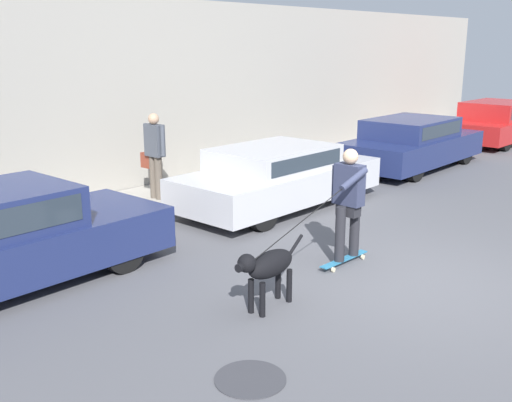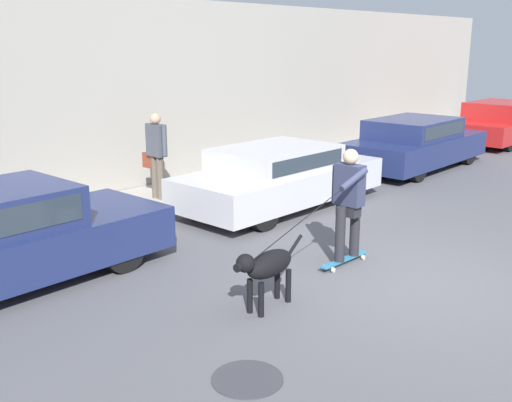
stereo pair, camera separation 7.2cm
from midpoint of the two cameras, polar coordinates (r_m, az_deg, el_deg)
ground_plane at (r=8.28m, az=14.20°, el=-7.43°), size 36.00×36.00×0.00m
back_wall at (r=12.55m, az=-14.11°, el=9.45°), size 32.00×0.30×3.99m
sidewalk_curb at (r=11.96m, az=-10.59°, el=-0.06°), size 30.00×1.90×0.11m
parked_car_1 at (r=11.44m, az=1.93°, el=2.30°), size 4.38×1.84×1.20m
parked_car_2 at (r=15.60m, az=14.52°, el=5.30°), size 4.51×1.93×1.27m
parked_car_3 at (r=20.45m, az=21.90°, el=6.91°), size 4.20×1.81×1.32m
dog at (r=7.05m, az=0.86°, el=-6.22°), size 1.25×0.37×0.80m
skateboarder at (r=8.45m, az=8.53°, el=0.13°), size 2.74×0.59×1.67m
pedestrian_with_bag at (r=11.78m, az=-9.83°, el=4.63°), size 0.21×0.70×1.67m
manhole_cover at (r=5.88m, az=-0.93°, el=-16.58°), size 0.68×0.68×0.01m
fire_hydrant at (r=13.82m, az=5.92°, el=3.45°), size 0.18×0.18×0.70m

